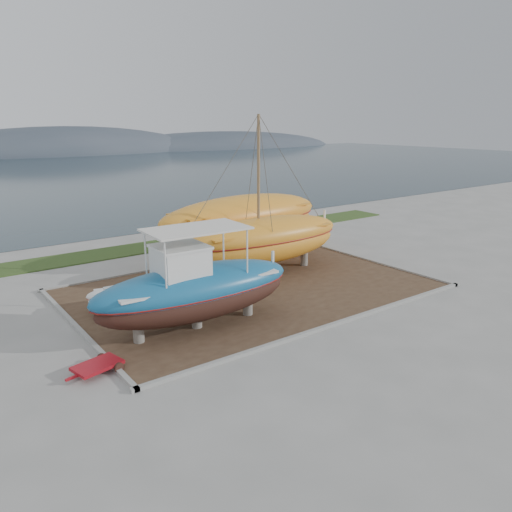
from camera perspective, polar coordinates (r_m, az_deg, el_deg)
ground at (r=23.53m, az=5.25°, el=-6.34°), size 140.00×140.00×0.00m
dirt_patch at (r=26.45m, az=-0.49°, el=-3.73°), size 18.00×12.00×0.06m
curb_frame at (r=26.43m, az=-0.50°, el=-3.63°), size 18.60×12.60×0.15m
grass_strip at (r=36.03m, az=-11.25°, el=1.18°), size 44.00×3.00×0.08m
sea at (r=87.94m, az=-26.80°, el=8.06°), size 260.00×100.00×0.04m
blue_caique at (r=21.00m, az=-6.94°, el=-2.62°), size 9.13×3.16×4.34m
white_dinghy at (r=24.15m, az=-14.23°, el=-4.55°), size 4.12×2.24×1.17m
orange_sailboat at (r=27.94m, az=1.15°, el=6.77°), size 10.13×3.24×8.89m
orange_bare_hull at (r=31.75m, az=-1.53°, el=3.24°), size 12.13×4.24×3.92m
red_trailer at (r=18.92m, az=-17.65°, el=-12.12°), size 2.65×1.73×0.35m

